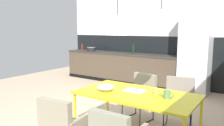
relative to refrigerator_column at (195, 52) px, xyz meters
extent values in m
cube|color=black|center=(-0.97, 0.36, -0.34)|extent=(6.50, 0.12, 1.41)
cube|color=silver|center=(-0.97, 0.36, 1.07)|extent=(6.50, 0.12, 1.41)
cube|color=#4C3F31|center=(-2.22, 0.00, -0.61)|extent=(3.69, 0.60, 0.86)
cube|color=#34312D|center=(-2.22, 0.00, -0.16)|extent=(3.72, 0.63, 0.04)
cube|color=black|center=(-2.22, -0.30, -0.99)|extent=(3.69, 0.01, 0.10)
cube|color=silver|center=(0.00, 0.00, 0.00)|extent=(0.71, 0.60, 2.08)
cube|color=gold|center=(-0.01, -3.09, -0.32)|extent=(1.63, 0.89, 0.03)
cylinder|color=gold|center=(-0.78, -2.69, -0.69)|extent=(0.04, 0.04, 0.70)
cylinder|color=gold|center=(0.77, -2.69, -0.69)|extent=(0.04, 0.04, 0.70)
cylinder|color=gold|center=(-0.78, -3.50, -0.69)|extent=(0.04, 0.04, 0.70)
cube|color=gray|center=(0.32, -2.26, -0.63)|extent=(0.56, 0.55, 0.06)
cube|color=gray|center=(0.29, -2.07, -0.42)|extent=(0.46, 0.17, 0.37)
cube|color=gray|center=(0.54, -2.22, -0.53)|extent=(0.13, 0.42, 0.14)
cube|color=gray|center=(0.11, -2.31, -0.53)|extent=(0.13, 0.42, 0.14)
cylinder|color=black|center=(0.56, -2.41, -0.85)|extent=(0.02, 0.02, 0.37)
cylinder|color=black|center=(0.17, -2.49, -0.85)|extent=(0.02, 0.02, 0.37)
cylinder|color=black|center=(0.48, -2.04, -0.85)|extent=(0.02, 0.02, 0.37)
cylinder|color=black|center=(0.09, -2.12, -0.85)|extent=(0.02, 0.02, 0.37)
cylinder|color=black|center=(0.13, -2.30, -1.03)|extent=(0.10, 0.41, 0.02)
cube|color=gray|center=(-0.52, -4.11, -0.41)|extent=(0.46, 0.13, 0.38)
cube|color=gray|center=(-0.76, -3.94, -0.53)|extent=(0.09, 0.42, 0.14)
cube|color=gray|center=(-0.32, -3.89, -0.53)|extent=(0.09, 0.42, 0.14)
cube|color=gray|center=(-0.37, -2.34, -0.62)|extent=(0.56, 0.54, 0.06)
cube|color=gray|center=(-0.33, -2.14, -0.41)|extent=(0.46, 0.17, 0.36)
cube|color=gray|center=(-0.16, -2.38, -0.52)|extent=(0.13, 0.42, 0.14)
cube|color=gray|center=(-0.59, -2.29, -0.52)|extent=(0.13, 0.42, 0.14)
cylinder|color=black|center=(-0.21, -2.56, -0.84)|extent=(0.02, 0.02, 0.39)
cylinder|color=black|center=(-0.61, -2.48, -0.84)|extent=(0.02, 0.02, 0.39)
cylinder|color=black|center=(-0.14, -2.19, -0.84)|extent=(0.02, 0.02, 0.39)
cylinder|color=black|center=(-0.53, -2.11, -0.84)|extent=(0.02, 0.02, 0.39)
cylinder|color=black|center=(-0.18, -2.37, -1.03)|extent=(0.10, 0.41, 0.02)
cylinder|color=black|center=(-0.57, -2.30, -1.03)|extent=(0.10, 0.41, 0.02)
cube|color=gray|center=(-0.03, -3.85, -0.51)|extent=(0.05, 0.41, 0.14)
cylinder|color=silver|center=(-0.44, -3.23, -0.28)|extent=(0.11, 0.11, 0.07)
torus|color=silver|center=(-0.44, -3.23, -0.25)|extent=(0.25, 0.25, 0.05)
cube|color=white|center=(-0.16, -3.00, -0.30)|extent=(0.14, 0.21, 0.01)
cube|color=white|center=(-0.01, -3.00, -0.30)|extent=(0.14, 0.21, 0.01)
cube|color=#334C8C|center=(-0.08, -3.00, -0.30)|extent=(0.01, 0.22, 0.00)
cylinder|color=#5B8456|center=(0.42, -3.09, -0.26)|extent=(0.08, 0.08, 0.11)
torus|color=#5B8456|center=(0.48, -3.09, -0.25)|extent=(0.07, 0.01, 0.07)
cylinder|color=gold|center=(0.24, -3.02, -0.26)|extent=(0.07, 0.07, 0.10)
torus|color=gold|center=(0.29, -3.02, -0.26)|extent=(0.07, 0.01, 0.07)
cylinder|color=black|center=(-3.24, -0.11, -0.08)|extent=(0.28, 0.28, 0.12)
cylinder|color=gray|center=(-3.24, -0.11, -0.02)|extent=(0.28, 0.28, 0.01)
sphere|color=black|center=(-3.24, -0.11, 0.00)|extent=(0.02, 0.02, 0.02)
cylinder|color=maroon|center=(-3.64, -0.10, -0.04)|extent=(0.06, 0.06, 0.20)
cylinder|color=maroon|center=(-3.64, -0.10, 0.08)|extent=(0.02, 0.02, 0.05)
cylinder|color=#0F3319|center=(-1.69, -0.12, -0.02)|extent=(0.06, 0.06, 0.25)
cylinder|color=#0F3319|center=(-1.69, -0.12, 0.13)|extent=(0.03, 0.03, 0.05)
cone|color=silver|center=(-0.34, -3.08, 0.62)|extent=(0.35, 0.35, 0.28)
cone|color=silver|center=(0.32, -3.11, 0.69)|extent=(0.30, 0.30, 0.22)
camera|label=1|loc=(1.37, -5.74, 0.56)|focal=35.75mm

